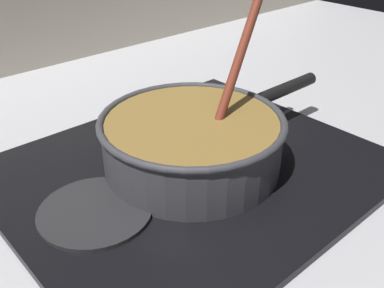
{
  "coord_description": "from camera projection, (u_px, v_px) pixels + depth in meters",
  "views": [
    {
      "loc": [
        -0.39,
        -0.25,
        0.38
      ],
      "look_at": [
        -0.01,
        0.18,
        0.05
      ],
      "focal_mm": 41.29,
      "sensor_mm": 36.0,
      "label": 1
    }
  ],
  "objects": [
    {
      "name": "ground",
      "position": [
        289.0,
        238.0,
        0.59
      ],
      "size": [
        2.4,
        1.6,
        0.04
      ],
      "primitive_type": "cube",
      "color": "#B7B7BC"
    },
    {
      "name": "hob_plate",
      "position": [
        192.0,
        169.0,
        0.69
      ],
      "size": [
        0.56,
        0.48,
        0.01
      ],
      "primitive_type": "cube",
      "color": "black",
      "rests_on": "ground"
    },
    {
      "name": "burner_ring",
      "position": [
        192.0,
        164.0,
        0.68
      ],
      "size": [
        0.19,
        0.19,
        0.01
      ],
      "primitive_type": "torus",
      "color": "#592D0C",
      "rests_on": "hob_plate"
    },
    {
      "name": "spare_burner",
      "position": [
        95.0,
        211.0,
        0.58
      ],
      "size": [
        0.15,
        0.15,
        0.01
      ],
      "primitive_type": "cylinder",
      "color": "#262628",
      "rests_on": "hob_plate"
    },
    {
      "name": "cooking_pan",
      "position": [
        193.0,
        141.0,
        0.66
      ],
      "size": [
        0.44,
        0.28,
        0.27
      ],
      "color": "#38383D",
      "rests_on": "hob_plate"
    }
  ]
}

